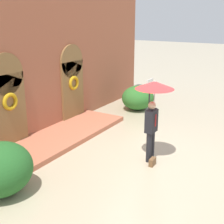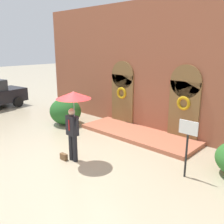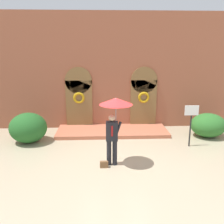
{
  "view_description": "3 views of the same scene",
  "coord_description": "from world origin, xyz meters",
  "px_view_note": "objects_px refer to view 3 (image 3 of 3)",
  "views": [
    {
      "loc": [
        -7.93,
        -3.64,
        4.13
      ],
      "look_at": [
        0.07,
        1.17,
        1.2
      ],
      "focal_mm": 50.0,
      "sensor_mm": 36.0,
      "label": 1
    },
    {
      "loc": [
        6.0,
        -5.06,
        3.74
      ],
      "look_at": [
        -0.38,
        1.85,
        1.23
      ],
      "focal_mm": 40.0,
      "sensor_mm": 36.0,
      "label": 2
    },
    {
      "loc": [
        -0.52,
        -8.2,
        3.95
      ],
      "look_at": [
        -0.09,
        1.33,
        1.47
      ],
      "focal_mm": 40.0,
      "sensor_mm": 36.0,
      "label": 3
    }
  ],
  "objects_px": {
    "handbag": "(104,164)",
    "shrub_right": "(208,125)",
    "person_with_umbrella": "(115,111)",
    "sign_post": "(191,119)",
    "shrub_left": "(28,128)"
  },
  "relations": [
    {
      "from": "sign_post",
      "to": "shrub_right",
      "type": "height_order",
      "value": "sign_post"
    },
    {
      "from": "handbag",
      "to": "shrub_left",
      "type": "xyz_separation_m",
      "value": [
        -3.19,
        2.5,
        0.53
      ]
    },
    {
      "from": "handbag",
      "to": "shrub_right",
      "type": "distance_m",
      "value": 5.57
    },
    {
      "from": "handbag",
      "to": "shrub_right",
      "type": "height_order",
      "value": "shrub_right"
    },
    {
      "from": "person_with_umbrella",
      "to": "sign_post",
      "type": "distance_m",
      "value": 3.59
    },
    {
      "from": "sign_post",
      "to": "person_with_umbrella",
      "type": "bearing_deg",
      "value": -154.06
    },
    {
      "from": "sign_post",
      "to": "shrub_right",
      "type": "relative_size",
      "value": 1.09
    },
    {
      "from": "person_with_umbrella",
      "to": "handbag",
      "type": "xyz_separation_m",
      "value": [
        -0.37,
        -0.2,
        -1.8
      ]
    },
    {
      "from": "person_with_umbrella",
      "to": "sign_post",
      "type": "relative_size",
      "value": 1.37
    },
    {
      "from": "shrub_right",
      "to": "sign_post",
      "type": "bearing_deg",
      "value": -138.0
    },
    {
      "from": "sign_post",
      "to": "shrub_left",
      "type": "relative_size",
      "value": 1.09
    },
    {
      "from": "handbag",
      "to": "shrub_left",
      "type": "bearing_deg",
      "value": 140.01
    },
    {
      "from": "shrub_left",
      "to": "shrub_right",
      "type": "xyz_separation_m",
      "value": [
        7.95,
        0.34,
        -0.1
      ]
    },
    {
      "from": "person_with_umbrella",
      "to": "shrub_left",
      "type": "bearing_deg",
      "value": 147.06
    },
    {
      "from": "sign_post",
      "to": "shrub_right",
      "type": "bearing_deg",
      "value": 42.0
    }
  ]
}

